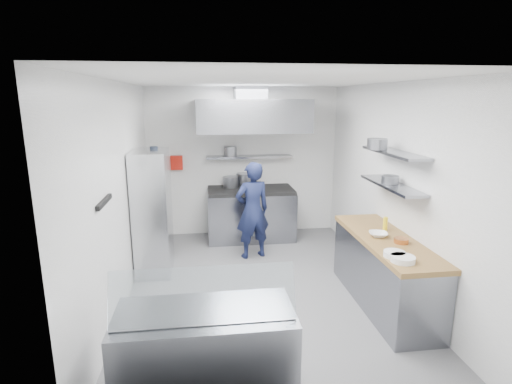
{
  "coord_description": "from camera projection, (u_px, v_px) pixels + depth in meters",
  "views": [
    {
      "loc": [
        -0.74,
        -5.04,
        2.59
      ],
      "look_at": [
        0.0,
        0.6,
        1.25
      ],
      "focal_mm": 28.0,
      "sensor_mm": 36.0,
      "label": 1
    }
  ],
  "objects": [
    {
      "name": "floor",
      "position": [
        262.0,
        289.0,
        5.55
      ],
      "size": [
        5.0,
        5.0,
        0.0
      ],
      "primitive_type": "plane",
      "color": "#515153",
      "rests_on": "ground"
    },
    {
      "name": "ceiling",
      "position": [
        262.0,
        81.0,
        4.91
      ],
      "size": [
        5.0,
        5.0,
        0.0
      ],
      "primitive_type": "plane",
      "rotation": [
        3.14,
        0.0,
        0.0
      ],
      "color": "silver",
      "rests_on": "wall_back"
    },
    {
      "name": "wall_back",
      "position": [
        243.0,
        162.0,
        7.64
      ],
      "size": [
        3.6,
        2.8,
        0.02
      ],
      "primitive_type": "cube",
      "rotation": [
        1.57,
        0.0,
        0.0
      ],
      "color": "white",
      "rests_on": "floor"
    },
    {
      "name": "wall_front",
      "position": [
        313.0,
        271.0,
        2.82
      ],
      "size": [
        3.6,
        2.8,
        0.02
      ],
      "primitive_type": "cube",
      "rotation": [
        -1.57,
        0.0,
        0.0
      ],
      "color": "white",
      "rests_on": "floor"
    },
    {
      "name": "wall_left",
      "position": [
        120.0,
        195.0,
        5.0
      ],
      "size": [
        2.8,
        5.0,
        0.02
      ],
      "primitive_type": "cube",
      "rotation": [
        1.57,
        0.0,
        1.57
      ],
      "color": "white",
      "rests_on": "floor"
    },
    {
      "name": "wall_right",
      "position": [
        392.0,
        187.0,
        5.46
      ],
      "size": [
        2.8,
        5.0,
        0.02
      ],
      "primitive_type": "cube",
      "rotation": [
        1.57,
        0.0,
        -1.57
      ],
      "color": "white",
      "rests_on": "floor"
    },
    {
      "name": "gas_range",
      "position": [
        251.0,
        215.0,
        7.49
      ],
      "size": [
        1.6,
        0.8,
        0.9
      ],
      "primitive_type": "cube",
      "color": "gray",
      "rests_on": "floor"
    },
    {
      "name": "cooktop",
      "position": [
        251.0,
        190.0,
        7.38
      ],
      "size": [
        1.57,
        0.78,
        0.06
      ],
      "primitive_type": "cube",
      "color": "black",
      "rests_on": "gas_range"
    },
    {
      "name": "stock_pot_left",
      "position": [
        231.0,
        182.0,
        7.49
      ],
      "size": [
        0.29,
        0.29,
        0.2
      ],
      "primitive_type": "cylinder",
      "color": "slate",
      "rests_on": "cooktop"
    },
    {
      "name": "stock_pot_mid",
      "position": [
        246.0,
        179.0,
        7.63
      ],
      "size": [
        0.37,
        0.37,
        0.24
      ],
      "primitive_type": "cylinder",
      "color": "slate",
      "rests_on": "cooktop"
    },
    {
      "name": "over_range_shelf",
      "position": [
        249.0,
        157.0,
        7.48
      ],
      "size": [
        1.6,
        0.3,
        0.04
      ],
      "primitive_type": "cube",
      "color": "gray",
      "rests_on": "wall_back"
    },
    {
      "name": "shelf_pot_a",
      "position": [
        230.0,
        151.0,
        7.4
      ],
      "size": [
        0.23,
        0.23,
        0.18
      ],
      "primitive_type": "cylinder",
      "color": "slate",
      "rests_on": "over_range_shelf"
    },
    {
      "name": "extractor_hood",
      "position": [
        252.0,
        115.0,
        6.9
      ],
      "size": [
        1.9,
        1.15,
        0.55
      ],
      "primitive_type": "cube",
      "color": "gray",
      "rests_on": "wall_back"
    },
    {
      "name": "hood_duct",
      "position": [
        250.0,
        93.0,
        7.03
      ],
      "size": [
        0.55,
        0.55,
        0.24
      ],
      "primitive_type": "cube",
      "color": "slate",
      "rests_on": "extractor_hood"
    },
    {
      "name": "red_firebox",
      "position": [
        177.0,
        163.0,
        7.42
      ],
      "size": [
        0.22,
        0.1,
        0.26
      ],
      "primitive_type": "cube",
      "color": "#B2180E",
      "rests_on": "wall_back"
    },
    {
      "name": "chef",
      "position": [
        252.0,
        210.0,
        6.52
      ],
      "size": [
        0.67,
        0.53,
        1.6
      ],
      "primitive_type": "imported",
      "rotation": [
        0.0,
        0.0,
        3.42
      ],
      "color": "#121838",
      "rests_on": "floor"
    },
    {
      "name": "wire_rack",
      "position": [
        153.0,
        212.0,
        6.0
      ],
      "size": [
        0.5,
        0.9,
        1.85
      ],
      "primitive_type": "cube",
      "color": "silver",
      "rests_on": "floor"
    },
    {
      "name": "rack_bin_a",
      "position": [
        155.0,
        217.0,
        6.18
      ],
      "size": [
        0.16,
        0.2,
        0.18
      ],
      "primitive_type": "cube",
      "color": "white",
      "rests_on": "wire_rack"
    },
    {
      "name": "rack_bin_b",
      "position": [
        156.0,
        179.0,
        6.51
      ],
      "size": [
        0.15,
        0.2,
        0.18
      ],
      "primitive_type": "cube",
      "color": "yellow",
      "rests_on": "wire_rack"
    },
    {
      "name": "rack_jar",
      "position": [
        154.0,
        152.0,
        5.96
      ],
      "size": [
        0.12,
        0.12,
        0.18
      ],
      "primitive_type": "cylinder",
      "color": "black",
      "rests_on": "wire_rack"
    },
    {
      "name": "knife_strip",
      "position": [
        104.0,
        202.0,
        4.1
      ],
      "size": [
        0.04,
        0.55,
        0.05
      ],
      "primitive_type": "cube",
      "color": "black",
      "rests_on": "wall_left"
    },
    {
      "name": "prep_counter_base",
      "position": [
        384.0,
        273.0,
        5.06
      ],
      "size": [
        0.62,
        2.0,
        0.84
      ],
      "primitive_type": "cube",
      "color": "gray",
      "rests_on": "floor"
    },
    {
      "name": "prep_counter_top",
      "position": [
        386.0,
        240.0,
        4.96
      ],
      "size": [
        0.65,
        2.04,
        0.06
      ],
      "primitive_type": "cube",
      "color": "brown",
      "rests_on": "prep_counter_base"
    },
    {
      "name": "plate_stack_a",
      "position": [
        403.0,
        259.0,
        4.22
      ],
      "size": [
        0.26,
        0.26,
        0.06
      ],
      "primitive_type": "cylinder",
      "color": "white",
      "rests_on": "prep_counter_top"
    },
    {
      "name": "plate_stack_b",
      "position": [
        394.0,
        254.0,
        4.35
      ],
      "size": [
        0.23,
        0.23,
        0.06
      ],
      "primitive_type": "cylinder",
      "color": "white",
      "rests_on": "prep_counter_top"
    },
    {
      "name": "copper_pan",
      "position": [
        401.0,
        241.0,
        4.77
      ],
      "size": [
        0.17,
        0.17,
        0.06
      ],
      "primitive_type": "cylinder",
      "color": "#C06D36",
      "rests_on": "prep_counter_top"
    },
    {
      "name": "squeeze_bottle",
      "position": [
        385.0,
        224.0,
        5.21
      ],
      "size": [
        0.06,
        0.06,
        0.18
      ],
      "primitive_type": "cylinder",
      "color": "yellow",
      "rests_on": "prep_counter_top"
    },
    {
      "name": "mixing_bowl",
      "position": [
        378.0,
        234.0,
        4.99
      ],
      "size": [
        0.27,
        0.27,
        0.06
      ],
      "primitive_type": "imported",
      "rotation": [
        0.0,
        0.0,
        -0.25
      ],
      "color": "white",
      "rests_on": "prep_counter_top"
    },
    {
      "name": "wall_shelf_lower",
      "position": [
        391.0,
        185.0,
        5.13
      ],
      "size": [
        0.3,
        1.3,
        0.04
      ],
      "primitive_type": "cube",
      "color": "gray",
      "rests_on": "wall_right"
    },
    {
      "name": "wall_shelf_upper",
      "position": [
        394.0,
        153.0,
        5.03
      ],
      "size": [
        0.3,
        1.3,
        0.04
      ],
      "primitive_type": "cube",
      "color": "gray",
      "rests_on": "wall_right"
    },
    {
      "name": "shelf_pot_c",
      "position": [
        390.0,
        179.0,
        5.14
      ],
      "size": [
        0.22,
        0.22,
        0.1
      ],
      "primitive_type": "cylinder",
      "color": "slate",
      "rests_on": "wall_shelf_lower"
    },
    {
      "name": "shelf_pot_d",
      "position": [
        377.0,
        144.0,
        5.2
      ],
      "size": [
        0.26,
        0.26,
        0.14
      ],
      "primitive_type": "cylinder",
      "color": "slate",
      "rests_on": "wall_shelf_upper"
    },
    {
      "name": "display_case",
      "position": [
        206.0,
        357.0,
        3.43
      ],
      "size": [
        1.5,
        0.7,
        0.85
      ],
      "primitive_type": "cube",
      "color": "gray",
      "rests_on": "floor"
    },
    {
      "name": "display_glass",
      "position": [
        204.0,
        295.0,
        3.16
      ],
      "size": [
        1.47,
        0.19,
        0.42
      ],
      "primitive_type": "cube",
      "rotation": [
        -0.38,
        0.0,
        0.0
      ],
      "color": "silver",
      "rests_on": "display_case"
    }
  ]
}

